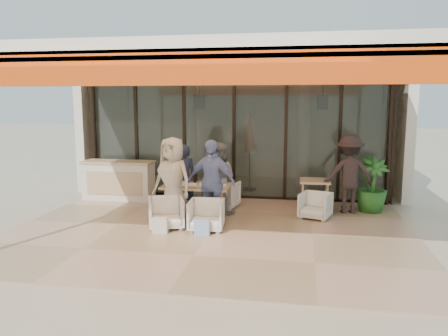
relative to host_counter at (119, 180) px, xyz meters
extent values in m
plane|color=#C6B293|center=(2.96, -2.30, -0.53)|extent=(70.00, 70.00, 0.00)
cube|color=tan|center=(2.96, -2.30, -0.53)|extent=(8.00, 6.00, 0.01)
cube|color=silver|center=(2.96, -2.30, 2.77)|extent=(8.00, 6.00, 0.20)
cube|color=#DE420B|center=(2.96, -5.24, 2.49)|extent=(8.00, 0.12, 0.45)
cube|color=orange|center=(2.96, -4.55, 2.61)|extent=(8.00, 1.50, 0.06)
cylinder|color=black|center=(-0.92, 0.58, 1.07)|extent=(0.12, 0.12, 3.20)
cylinder|color=black|center=(6.84, 0.58, 1.07)|extent=(0.12, 0.12, 3.20)
cube|color=#9EADA3|center=(2.96, 0.70, 1.07)|extent=(8.00, 0.03, 3.20)
cube|color=black|center=(2.96, 0.70, -0.49)|extent=(8.00, 0.10, 0.08)
cube|color=black|center=(2.96, 0.70, 2.63)|extent=(8.00, 0.10, 0.08)
cube|color=black|center=(-1.04, 0.70, 1.07)|extent=(0.08, 0.10, 3.20)
cube|color=black|center=(0.26, 0.70, 1.07)|extent=(0.08, 0.10, 3.20)
cube|color=black|center=(1.61, 0.70, 1.07)|extent=(0.08, 0.10, 3.20)
cube|color=black|center=(2.96, 0.70, 1.07)|extent=(0.08, 0.10, 3.20)
cube|color=black|center=(4.31, 0.70, 1.07)|extent=(0.08, 0.10, 3.20)
cube|color=black|center=(5.66, 0.70, 1.07)|extent=(0.08, 0.10, 3.20)
cube|color=black|center=(6.96, 0.70, 1.07)|extent=(0.08, 0.10, 3.20)
cube|color=silver|center=(2.96, 4.20, 1.17)|extent=(9.00, 0.25, 3.40)
cube|color=silver|center=(-1.44, 2.45, 1.17)|extent=(0.25, 3.50, 3.40)
cube|color=silver|center=(7.36, 2.45, 1.17)|extent=(0.25, 3.50, 3.40)
cube|color=silver|center=(2.96, 2.45, 2.87)|extent=(9.00, 3.50, 0.25)
cube|color=tan|center=(2.96, 2.45, -0.52)|extent=(8.00, 3.50, 0.02)
cylinder|color=silver|center=(1.36, 2.30, 0.97)|extent=(0.40, 0.40, 3.00)
cylinder|color=silver|center=(4.76, 2.30, 0.97)|extent=(0.40, 0.40, 3.00)
cylinder|color=black|center=(1.76, 1.90, 2.47)|extent=(0.03, 0.03, 0.70)
cube|color=black|center=(1.76, 1.90, 2.02)|extent=(0.30, 0.30, 0.40)
sphere|color=#FFBF72|center=(1.76, 1.90, 2.02)|extent=(0.18, 0.18, 0.18)
cylinder|color=black|center=(5.26, 1.90, 2.47)|extent=(0.03, 0.03, 0.70)
cube|color=black|center=(5.26, 1.90, 2.02)|extent=(0.30, 0.30, 0.40)
sphere|color=#FFBF72|center=(5.26, 1.90, 2.02)|extent=(0.18, 0.18, 0.18)
cylinder|color=black|center=(3.26, 1.70, -0.48)|extent=(0.40, 0.40, 0.05)
cylinder|color=black|center=(3.26, 1.70, 0.52)|extent=(0.04, 0.04, 2.10)
cone|color=#D84412|center=(3.26, 1.70, 1.17)|extent=(0.32, 0.32, 1.10)
cube|color=silver|center=(0.00, 0.00, -0.03)|extent=(1.80, 0.60, 1.00)
cube|color=tan|center=(0.00, 0.00, 0.48)|extent=(1.85, 0.65, 0.06)
cube|color=tan|center=(0.00, -0.31, -0.03)|extent=(1.50, 0.02, 0.60)
cube|color=tan|center=(2.43, -1.35, 0.19)|extent=(1.50, 0.90, 0.05)
cube|color=white|center=(2.43, -1.35, 0.21)|extent=(1.30, 0.35, 0.01)
cylinder|color=tan|center=(1.81, -1.67, -0.18)|extent=(0.06, 0.06, 0.70)
cylinder|color=tan|center=(3.05, -1.67, -0.18)|extent=(0.06, 0.06, 0.70)
cylinder|color=tan|center=(1.81, -1.03, -0.18)|extent=(0.06, 0.06, 0.70)
cylinder|color=tan|center=(3.05, -1.03, -0.18)|extent=(0.06, 0.06, 0.70)
cylinder|color=white|center=(1.98, -1.50, 0.27)|extent=(0.06, 0.06, 0.11)
cylinder|color=white|center=(2.18, -1.15, 0.27)|extent=(0.06, 0.06, 0.11)
cylinder|color=white|center=(2.48, -1.45, 0.27)|extent=(0.06, 0.06, 0.11)
cylinder|color=white|center=(2.73, -1.17, 0.27)|extent=(0.06, 0.06, 0.11)
cylinder|color=white|center=(2.93, -1.55, 0.27)|extent=(0.06, 0.06, 0.11)
cylinder|color=brown|center=(1.88, -1.20, 0.30)|extent=(0.07, 0.07, 0.16)
cylinder|color=black|center=(2.33, -1.07, 0.30)|extent=(0.09, 0.09, 0.17)
cylinder|color=black|center=(2.33, -1.07, 0.39)|extent=(0.10, 0.10, 0.01)
cylinder|color=white|center=(1.98, -1.65, 0.22)|extent=(0.22, 0.22, 0.01)
cylinder|color=white|center=(2.88, -1.65, 0.22)|extent=(0.22, 0.22, 0.01)
cylinder|color=white|center=(1.98, -1.03, 0.22)|extent=(0.22, 0.22, 0.01)
cylinder|color=white|center=(2.88, -1.03, 0.22)|extent=(0.22, 0.22, 0.01)
imported|color=white|center=(2.01, -0.40, -0.19)|extent=(0.72, 0.68, 0.69)
imported|color=white|center=(2.85, -0.40, -0.17)|extent=(0.82, 0.78, 0.73)
imported|color=white|center=(2.01, -2.30, -0.17)|extent=(0.88, 0.86, 0.72)
imported|color=white|center=(2.85, -2.30, -0.18)|extent=(0.73, 0.69, 0.70)
imported|color=#181D34|center=(2.01, -0.90, 0.27)|extent=(0.67, 0.53, 1.60)
imported|color=slate|center=(2.85, -0.90, 0.30)|extent=(0.97, 0.86, 1.66)
imported|color=beige|center=(2.01, -1.80, 0.39)|extent=(1.04, 0.84, 1.84)
imported|color=#737FC1|center=(2.85, -1.80, 0.37)|extent=(1.12, 0.64, 1.80)
cube|color=silver|center=(2.01, -2.70, -0.36)|extent=(0.30, 0.10, 0.34)
cube|color=#99BFD8|center=(2.85, -2.70, -0.36)|extent=(0.30, 0.10, 0.34)
cube|color=tan|center=(5.05, -0.26, 0.19)|extent=(0.70, 0.70, 0.05)
cylinder|color=tan|center=(4.77, -0.54, -0.18)|extent=(0.05, 0.05, 0.70)
cylinder|color=tan|center=(5.33, -0.54, -0.18)|extent=(0.05, 0.05, 0.70)
cylinder|color=tan|center=(4.77, 0.02, -0.18)|extent=(0.05, 0.05, 0.70)
cylinder|color=tan|center=(5.33, 0.02, -0.18)|extent=(0.05, 0.05, 0.70)
imported|color=white|center=(5.05, -1.01, -0.20)|extent=(0.79, 0.76, 0.66)
imported|color=black|center=(5.80, -0.40, 0.39)|extent=(1.29, 0.87, 1.84)
imported|color=#1E5919|center=(6.35, -0.21, 0.12)|extent=(0.92, 0.92, 1.31)
camera|label=1|loc=(4.68, -10.63, 2.08)|focal=35.00mm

